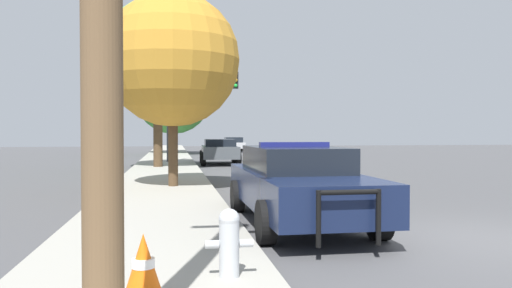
% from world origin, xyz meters
% --- Properties ---
extents(ground_plane, '(110.00, 110.00, 0.00)m').
position_xyz_m(ground_plane, '(0.00, 0.00, 0.00)').
color(ground_plane, '#474749').
extents(sidewalk_left, '(3.00, 110.00, 0.13)m').
position_xyz_m(sidewalk_left, '(-5.10, 0.00, 0.07)').
color(sidewalk_left, '#99968C').
rests_on(sidewalk_left, ground_plane).
extents(police_car, '(2.08, 5.29, 1.52)m').
position_xyz_m(police_car, '(-2.49, 1.86, 0.77)').
color(police_car, '#141E3D').
rests_on(police_car, ground_plane).
extents(fire_hydrant, '(0.53, 0.23, 0.74)m').
position_xyz_m(fire_hydrant, '(-4.17, -1.81, 0.53)').
color(fire_hydrant, '#B7BCC1').
rests_on(fire_hydrant, sidewalk_left).
extents(traffic_light, '(3.87, 0.35, 5.02)m').
position_xyz_m(traffic_light, '(-3.45, 19.92, 3.69)').
color(traffic_light, '#424247').
rests_on(traffic_light, sidewalk_left).
extents(car_background_midblock, '(2.13, 4.20, 1.35)m').
position_xyz_m(car_background_midblock, '(-2.30, 19.32, 0.74)').
color(car_background_midblock, '#474C51').
rests_on(car_background_midblock, ground_plane).
extents(car_background_distant, '(1.99, 4.07, 1.28)m').
position_xyz_m(car_background_distant, '(0.54, 36.61, 0.69)').
color(car_background_distant, '#B7B7BC').
rests_on(car_background_distant, ground_plane).
extents(tree_sidewalk_near, '(3.93, 3.93, 5.66)m').
position_xyz_m(tree_sidewalk_near, '(-4.76, 7.66, 3.82)').
color(tree_sidewalk_near, '#4C3823').
rests_on(tree_sidewalk_near, sidewalk_left).
extents(tree_sidewalk_mid, '(4.98, 4.98, 7.69)m').
position_xyz_m(tree_sidewalk_mid, '(-5.43, 16.12, 5.31)').
color(tree_sidewalk_mid, '#4C3823').
rests_on(tree_sidewalk_mid, sidewalk_left).
extents(tree_sidewalk_far, '(5.81, 5.81, 7.27)m').
position_xyz_m(tree_sidewalk_far, '(-4.68, 31.87, 4.49)').
color(tree_sidewalk_far, brown).
rests_on(tree_sidewalk_far, sidewalk_left).
extents(traffic_cone, '(0.39, 0.39, 0.62)m').
position_xyz_m(traffic_cone, '(-5.05, -2.40, 0.44)').
color(traffic_cone, orange).
rests_on(traffic_cone, sidewalk_left).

